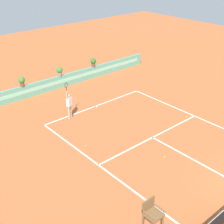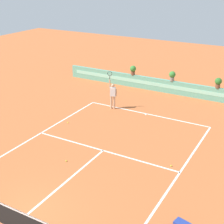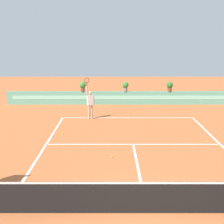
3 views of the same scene
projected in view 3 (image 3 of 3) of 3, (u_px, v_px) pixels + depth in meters
ground_plane at (133, 147)px, 15.39m from camera, size 60.00×60.00×0.00m
court_lines at (132, 142)px, 16.09m from camera, size 8.32×11.94×0.01m
net at (146, 196)px, 9.42m from camera, size 8.92×0.10×1.00m
back_wall_barrier at (124, 98)px, 25.44m from camera, size 18.00×0.21×1.00m
tennis_player at (89, 102)px, 20.63m from camera, size 0.58×0.34×2.58m
tennis_ball_near_baseline at (62, 133)px, 17.56m from camera, size 0.07×0.07×0.07m
tennis_ball_mid_court at (111, 157)px, 14.02m from camera, size 0.07×0.07×0.07m
tennis_ball_by_sideline at (206, 142)px, 16.07m from camera, size 0.07×0.07×0.07m
potted_plant_left at (81, 86)px, 25.24m from camera, size 0.48×0.48×0.72m
potted_plant_centre at (124, 86)px, 25.25m from camera, size 0.48×0.48×0.72m
potted_plant_right at (168, 86)px, 25.26m from camera, size 0.48×0.48×0.72m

